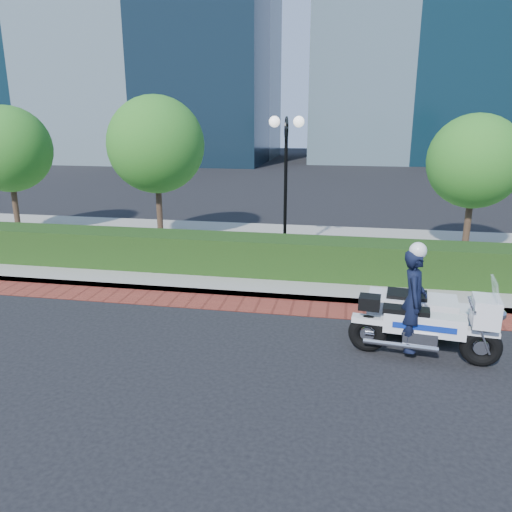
% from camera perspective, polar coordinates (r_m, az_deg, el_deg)
% --- Properties ---
extents(ground, '(120.00, 120.00, 0.00)m').
position_cam_1_polar(ground, '(10.82, -5.65, -8.18)').
color(ground, black).
rests_on(ground, ground).
extents(brick_strip, '(60.00, 1.00, 0.01)m').
position_cam_1_polar(brick_strip, '(12.15, -3.70, -5.34)').
color(brick_strip, maroon).
rests_on(brick_strip, ground).
extents(sidewalk, '(60.00, 8.00, 0.15)m').
position_cam_1_polar(sidewalk, '(16.31, 0.13, 0.50)').
color(sidewalk, gray).
rests_on(sidewalk, ground).
extents(hedge_main, '(18.00, 1.20, 1.00)m').
position_cam_1_polar(hedge_main, '(13.89, -1.65, 0.22)').
color(hedge_main, black).
rests_on(hedge_main, sidewalk).
extents(lamppost, '(1.02, 0.70, 4.21)m').
position_cam_1_polar(lamppost, '(14.86, 3.43, 10.29)').
color(lamppost, black).
rests_on(lamppost, sidewalk).
extents(tree_a, '(3.00, 3.00, 4.58)m').
position_cam_1_polar(tree_a, '(19.91, -26.49, 10.87)').
color(tree_a, '#332319').
rests_on(tree_a, sidewalk).
extents(tree_b, '(3.20, 3.20, 4.89)m').
position_cam_1_polar(tree_b, '(17.21, -11.36, 12.36)').
color(tree_b, '#332319').
rests_on(tree_b, sidewalk).
extents(tree_c, '(2.80, 2.80, 4.30)m').
position_cam_1_polar(tree_c, '(16.45, 23.73, 9.86)').
color(tree_c, '#332319').
rests_on(tree_c, sidewalk).
extents(police_motorcycle, '(2.74, 2.07, 2.22)m').
position_cam_1_polar(police_motorcycle, '(10.07, 18.01, -6.10)').
color(police_motorcycle, black).
rests_on(police_motorcycle, ground).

